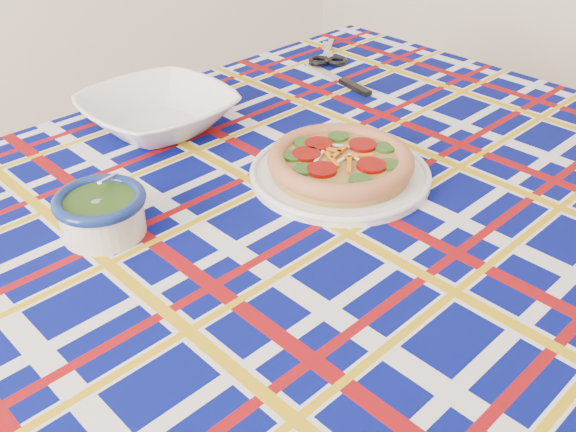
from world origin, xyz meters
TOP-DOWN VIEW (x-y plane):
  - dining_table at (0.45, 0.12)m, footprint 1.94×1.40m
  - tablecloth at (0.45, 0.12)m, footprint 1.98×1.44m
  - main_focaccia_plate at (0.65, 0.14)m, footprint 0.36×0.36m
  - pesto_bowl at (0.24, 0.21)m, footprint 0.17×0.17m
  - serving_bowl at (0.46, 0.50)m, footprint 0.34×0.34m
  - table_knife at (0.93, 0.55)m, footprint 0.03×0.26m
  - kitchen_scissors at (1.03, 0.68)m, footprint 0.22×0.24m

SIDE VIEW (x-z plane):
  - dining_table at x=0.45m, z-range 0.34..1.16m
  - tablecloth at x=0.45m, z-range 0.72..0.84m
  - table_knife at x=0.93m, z-range 0.84..0.85m
  - kitchen_scissors at x=1.03m, z-range 0.84..0.85m
  - main_focaccia_plate at x=0.65m, z-range 0.84..0.90m
  - serving_bowl at x=0.46m, z-range 0.84..0.91m
  - pesto_bowl at x=0.24m, z-range 0.84..0.92m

